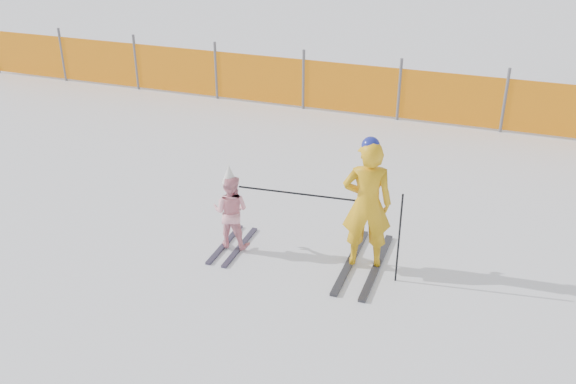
{
  "coord_description": "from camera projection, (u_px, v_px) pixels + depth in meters",
  "views": [
    {
      "loc": [
        2.36,
        -6.03,
        4.46
      ],
      "look_at": [
        0.0,
        0.5,
        1.0
      ],
      "focal_mm": 40.0,
      "sensor_mm": 36.0,
      "label": 1
    }
  ],
  "objects": [
    {
      "name": "safety_fence",
      "position": [
        297.0,
        82.0,
        13.35
      ],
      "size": [
        15.88,
        0.06,
        1.25
      ],
      "color": "#595960",
      "rests_on": "ground"
    },
    {
      "name": "ski_poles",
      "position": [
        340.0,
        213.0,
        7.77
      ],
      "size": [
        2.09,
        0.21,
        1.18
      ],
      "color": "black",
      "rests_on": "ground"
    },
    {
      "name": "adult",
      "position": [
        367.0,
        205.0,
        7.75
      ],
      "size": [
        0.69,
        1.57,
        1.74
      ],
      "color": "black",
      "rests_on": "ground"
    },
    {
      "name": "ground",
      "position": [
        274.0,
        283.0,
        7.78
      ],
      "size": [
        120.0,
        120.0,
        0.0
      ],
      "primitive_type": "plane",
      "color": "white",
      "rests_on": "ground"
    },
    {
      "name": "child",
      "position": [
        231.0,
        211.0,
        8.3
      ],
      "size": [
        0.52,
        1.04,
        1.19
      ],
      "color": "black",
      "rests_on": "ground"
    }
  ]
}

